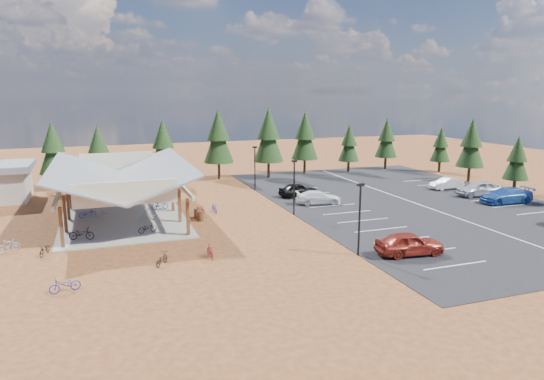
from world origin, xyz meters
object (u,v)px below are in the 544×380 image
object	(u,v)px
bike_7	(139,199)
car_9	(446,183)
bike_1	(99,214)
car_3	(318,197)
trash_bin_1	(197,213)
bike_3	(94,200)
lamp_post_2	(255,165)
bike_5	(147,214)
bike_pavilion	(121,175)
bike_4	(147,228)
bike_2	(87,213)
trash_bin_0	(200,216)
lamp_post_0	(360,214)
lamp_post_1	(294,184)
bike_11	(210,252)
bike_14	(214,208)
bike_8	(45,249)
car_7	(506,196)
bike_6	(160,205)
bike_9	(9,246)
car_4	(298,190)
bike_15	(200,212)
bike_10	(65,285)
car_0	(410,243)
bike_0	(81,233)
car_8	(478,188)
bike_12	(162,259)

from	to	relation	value
bike_7	car_9	distance (m)	34.87
bike_1	car_3	bearing A→B (deg)	-74.45
trash_bin_1	bike_3	world-z (taller)	bike_3
lamp_post_2	bike_5	size ratio (longest dim) A/B	3.03
bike_pavilion	bike_5	bearing A→B (deg)	-53.81
bike_7	bike_1	bearing A→B (deg)	140.86
bike_4	car_3	world-z (taller)	car_3
bike_pavilion	bike_5	distance (m)	4.63
bike_2	trash_bin_0	bearing A→B (deg)	-133.38
lamp_post_0	bike_7	distance (m)	25.11
lamp_post_1	bike_1	world-z (taller)	lamp_post_1
lamp_post_2	bike_11	size ratio (longest dim) A/B	3.17
trash_bin_0	bike_14	bearing A→B (deg)	54.99
bike_7	bike_8	size ratio (longest dim) A/B	0.96
bike_14	car_7	bearing A→B (deg)	-13.41
bike_5	bike_6	xyz separation A→B (m)	(1.50, 3.72, -0.09)
trash_bin_0	bike_3	world-z (taller)	bike_3
bike_3	car_3	bearing A→B (deg)	-91.71
bike_pavilion	bike_8	distance (m)	11.70
bike_4	bike_7	bearing A→B (deg)	-16.19
bike_8	bike_14	xyz separation A→B (m)	(13.95, 8.09, 0.03)
bike_pavilion	car_7	distance (m)	38.19
lamp_post_1	bike_9	distance (m)	23.53
trash_bin_0	car_4	xyz separation A→B (m)	(12.03, 6.39, 0.32)
bike_4	bike_7	world-z (taller)	bike_7
trash_bin_0	bike_2	xyz separation A→B (m)	(-9.45, 4.27, 0.05)
bike_1	bike_15	bearing A→B (deg)	-86.68
bike_pavilion	bike_1	size ratio (longest dim) A/B	13.15
bike_10	car_7	size ratio (longest dim) A/B	0.32
bike_1	trash_bin_0	bearing A→B (deg)	-93.84
trash_bin_0	bike_9	size ratio (longest dim) A/B	0.57
bike_7	bike_15	size ratio (longest dim) A/B	0.87
bike_10	bike_15	xyz separation A→B (m)	(10.54, 13.93, 0.09)
bike_10	car_0	distance (m)	22.38
bike_8	bike_14	bearing A→B (deg)	46.55
lamp_post_0	car_3	world-z (taller)	lamp_post_0
bike_2	bike_3	xyz separation A→B (m)	(0.51, 5.22, 0.09)
trash_bin_1	car_0	world-z (taller)	car_0
bike_4	bike_10	bearing A→B (deg)	136.25
bike_0	bike_1	bearing A→B (deg)	4.87
bike_6	car_8	bearing A→B (deg)	-106.44
bike_15	car_8	world-z (taller)	car_8
bike_0	bike_3	size ratio (longest dim) A/B	1.16
lamp_post_1	bike_14	bearing A→B (deg)	152.89
lamp_post_1	bike_12	bearing A→B (deg)	-144.65
bike_1	bike_pavilion	bearing A→B (deg)	-51.26
bike_9	lamp_post_1	bearing A→B (deg)	-108.90
trash_bin_0	bike_6	bearing A→B (deg)	119.10
trash_bin_0	bike_2	distance (m)	10.37
bike_pavilion	bike_12	distance (m)	14.88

